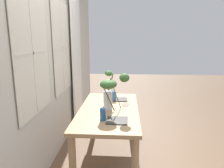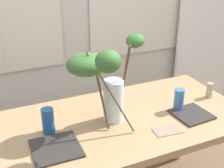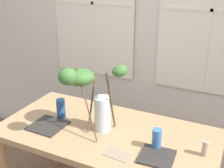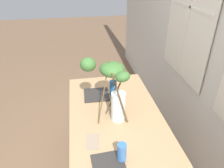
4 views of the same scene
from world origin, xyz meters
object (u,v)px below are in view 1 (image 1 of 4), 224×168
at_px(dining_table, 109,117).
at_px(plate_square_left, 117,120).
at_px(vase_with_branches, 110,89).
at_px(drinking_glass_blue_right, 114,96).
at_px(pillar_candle, 112,92).
at_px(drinking_glass_blue_left, 103,114).
at_px(plate_square_right, 120,99).

bearing_deg(dining_table, plate_square_left, -162.76).
height_order(dining_table, vase_with_branches, vase_with_branches).
bearing_deg(drinking_glass_blue_right, vase_with_branches, 177.78).
relative_size(drinking_glass_blue_right, pillar_candle, 1.21).
bearing_deg(dining_table, vase_with_branches, -165.29).
distance_m(drinking_glass_blue_left, pillar_candle, 1.08).
xyz_separation_m(drinking_glass_blue_right, plate_square_right, (0.03, -0.09, -0.06)).
bearing_deg(plate_square_right, pillar_candle, 30.02).
bearing_deg(vase_with_branches, pillar_candle, 2.78).
relative_size(drinking_glass_blue_right, plate_square_left, 0.58).
relative_size(plate_square_right, pillar_candle, 1.82).
bearing_deg(drinking_glass_blue_left, vase_with_branches, -12.14).
bearing_deg(drinking_glass_blue_right, plate_square_right, -69.74).
distance_m(drinking_glass_blue_left, plate_square_left, 0.18).
xyz_separation_m(dining_table, drinking_glass_blue_left, (-0.41, 0.03, 0.19)).
xyz_separation_m(dining_table, drinking_glass_blue_right, (0.38, -0.05, 0.18)).
bearing_deg(pillar_candle, plate_square_left, -172.79).
xyz_separation_m(vase_with_branches, drinking_glass_blue_right, (0.49, -0.02, -0.23)).
relative_size(plate_square_left, plate_square_right, 1.15).
height_order(plate_square_left, plate_square_right, plate_square_right).
bearing_deg(pillar_candle, drinking_glass_blue_left, 178.62).
xyz_separation_m(plate_square_right, pillar_candle, (0.26, 0.15, 0.04)).
xyz_separation_m(drinking_glass_blue_left, drinking_glass_blue_right, (0.79, -0.08, -0.00)).
height_order(dining_table, plate_square_left, plate_square_left).
xyz_separation_m(drinking_glass_blue_left, plate_square_left, (-0.00, -0.16, -0.07)).
bearing_deg(dining_table, pillar_candle, 0.74).
height_order(vase_with_branches, plate_square_left, vase_with_branches).
distance_m(drinking_glass_blue_left, drinking_glass_blue_right, 0.79).
bearing_deg(pillar_candle, plate_square_right, -149.98).
xyz_separation_m(plate_square_left, pillar_candle, (1.09, 0.14, 0.05)).
distance_m(vase_with_branches, pillar_candle, 0.82).
xyz_separation_m(vase_with_branches, pillar_candle, (0.78, 0.04, -0.24)).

